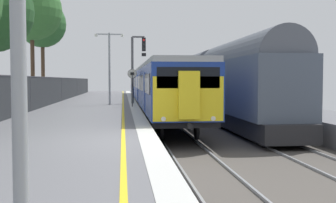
# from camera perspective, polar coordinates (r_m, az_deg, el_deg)

# --- Properties ---
(ground) EXTENTS (17.40, 110.00, 1.21)m
(ground) POSITION_cam_1_polar(r_m,az_deg,el_deg) (12.46, 7.88, -7.88)
(ground) COLOR slate
(commuter_train_at_platform) EXTENTS (2.83, 40.69, 3.81)m
(commuter_train_at_platform) POSITION_cam_1_polar(r_m,az_deg,el_deg) (35.58, -2.26, 2.20)
(commuter_train_at_platform) COLOR navy
(commuter_train_at_platform) RESTS_ON ground
(freight_train_adjacent_track) EXTENTS (2.60, 55.39, 4.89)m
(freight_train_adjacent_track) POSITION_cam_1_polar(r_m,az_deg,el_deg) (43.19, 2.39, 2.88)
(freight_train_adjacent_track) COLOR #232326
(freight_train_adjacent_track) RESTS_ON ground
(signal_gantry) EXTENTS (1.10, 0.24, 4.98)m
(signal_gantry) POSITION_cam_1_polar(r_m,az_deg,el_deg) (30.91, -4.41, 5.51)
(signal_gantry) COLOR #47474C
(signal_gantry) RESTS_ON ground
(speed_limit_sign) EXTENTS (0.59, 0.08, 2.44)m
(speed_limit_sign) POSITION_cam_1_polar(r_m,az_deg,el_deg) (27.02, -4.93, 2.60)
(speed_limit_sign) COLOR #59595B
(speed_limit_sign) RESTS_ON ground
(platform_lamp_mid) EXTENTS (2.00, 0.20, 5.01)m
(platform_lamp_mid) POSITION_cam_1_polar(r_m,az_deg,el_deg) (29.30, -8.05, 5.41)
(platform_lamp_mid) COLOR #93999E
(platform_lamp_mid) RESTS_ON ground
(background_tree_left) EXTENTS (4.59, 4.59, 9.36)m
(background_tree_left) POSITION_cam_1_polar(r_m,az_deg,el_deg) (34.07, -18.00, 11.58)
(background_tree_left) COLOR #473323
(background_tree_left) RESTS_ON ground
(background_tree_back) EXTENTS (4.54, 4.54, 9.42)m
(background_tree_back) POSITION_cam_1_polar(r_m,az_deg,el_deg) (42.45, -16.88, 9.98)
(background_tree_back) COLOR #473323
(background_tree_back) RESTS_ON ground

